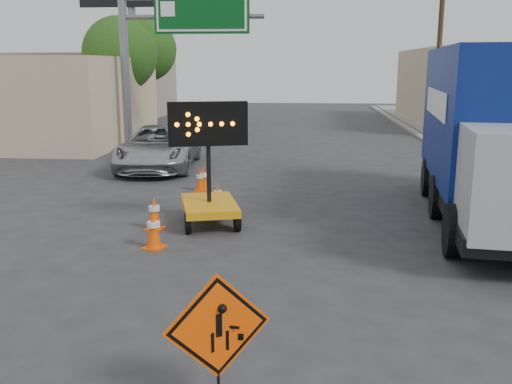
# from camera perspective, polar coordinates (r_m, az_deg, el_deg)

# --- Properties ---
(ground) EXTENTS (100.00, 100.00, 0.00)m
(ground) POSITION_cam_1_polar(r_m,az_deg,el_deg) (7.57, -5.40, -16.12)
(ground) COLOR #2D2D30
(ground) RESTS_ON ground
(curb_right) EXTENTS (0.40, 60.00, 0.12)m
(curb_right) POSITION_cam_1_polar(r_m,az_deg,el_deg) (22.62, 20.09, 2.74)
(curb_right) COLOR gray
(curb_right) RESTS_ON ground
(storefront_left_far) EXTENTS (12.00, 10.00, 4.40)m
(storefront_left_far) POSITION_cam_1_polar(r_m,az_deg,el_deg) (43.68, -17.25, 10.15)
(storefront_left_far) COLOR gray
(storefront_left_far) RESTS_ON ground
(building_right_far) EXTENTS (10.00, 14.00, 4.60)m
(building_right_far) POSITION_cam_1_polar(r_m,az_deg,el_deg) (38.39, 23.03, 9.62)
(building_right_far) COLOR #BFAB8A
(building_right_far) RESTS_ON ground
(highway_gantry) EXTENTS (6.18, 0.38, 6.90)m
(highway_gantry) POSITION_cam_1_polar(r_m,az_deg,el_deg) (25.17, -8.50, 15.73)
(highway_gantry) COLOR slate
(highway_gantry) RESTS_ON ground
(utility_pole_far) EXTENTS (1.80, 0.26, 9.00)m
(utility_pole_far) POSITION_cam_1_polar(r_m,az_deg,el_deg) (31.28, 17.87, 13.93)
(utility_pole_far) COLOR #432E1C
(utility_pole_far) RESTS_ON ground
(tree_left_near) EXTENTS (3.71, 3.71, 6.03)m
(tree_left_near) POSITION_cam_1_polar(r_m,az_deg,el_deg) (29.99, -13.46, 13.27)
(tree_left_near) COLOR #432E1C
(tree_left_near) RESTS_ON ground
(tree_left_far) EXTENTS (4.10, 4.10, 6.66)m
(tree_left_far) POSITION_cam_1_polar(r_m,az_deg,el_deg) (37.95, -11.13, 13.81)
(tree_left_far) COLOR #432E1C
(tree_left_far) RESTS_ON ground
(construction_sign) EXTENTS (1.07, 0.77, 1.55)m
(construction_sign) POSITION_cam_1_polar(r_m,az_deg,el_deg) (6.18, -3.85, -14.44)
(construction_sign) COLOR black
(construction_sign) RESTS_ON ground
(arrow_board) EXTENTS (1.76, 2.24, 2.84)m
(arrow_board) POSITION_cam_1_polar(r_m,az_deg,el_deg) (13.22, -4.71, -0.53)
(arrow_board) COLOR orange
(arrow_board) RESTS_ON ground
(pickup_truck) EXTENTS (2.90, 5.62, 1.52)m
(pickup_truck) POSITION_cam_1_polar(r_m,az_deg,el_deg) (20.71, -9.67, 4.44)
(pickup_truck) COLOR #B2B4BA
(pickup_truck) RESTS_ON ground
(box_truck) EXTENTS (3.47, 8.74, 4.04)m
(box_truck) POSITION_cam_1_polar(r_m,az_deg,el_deg) (14.33, 22.77, 4.40)
(box_truck) COLOR black
(box_truck) RESTS_ON ground
(cone_a) EXTENTS (0.51, 0.51, 0.79)m
(cone_a) POSITION_cam_1_polar(r_m,az_deg,el_deg) (11.67, -10.20, -3.70)
(cone_a) COLOR #FF4E05
(cone_a) RESTS_ON ground
(cone_b) EXTENTS (0.48, 0.48, 0.77)m
(cone_b) POSITION_cam_1_polar(r_m,az_deg,el_deg) (13.00, -10.13, -2.06)
(cone_b) COLOR #FF4E05
(cone_b) RESTS_ON ground
(cone_c) EXTENTS (0.35, 0.35, 0.67)m
(cone_c) POSITION_cam_1_polar(r_m,az_deg,el_deg) (14.69, -3.85, -0.39)
(cone_c) COLOR #FF4E05
(cone_c) RESTS_ON ground
(cone_d) EXTENTS (0.46, 0.46, 0.75)m
(cone_d) POSITION_cam_1_polar(r_m,az_deg,el_deg) (16.81, -5.30, 1.36)
(cone_d) COLOR #FF4E05
(cone_d) RESTS_ON ground
(cone_e) EXTENTS (0.39, 0.39, 0.68)m
(cone_e) POSITION_cam_1_polar(r_m,az_deg,el_deg) (16.79, -5.61, 1.23)
(cone_e) COLOR #FF4E05
(cone_e) RESTS_ON ground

